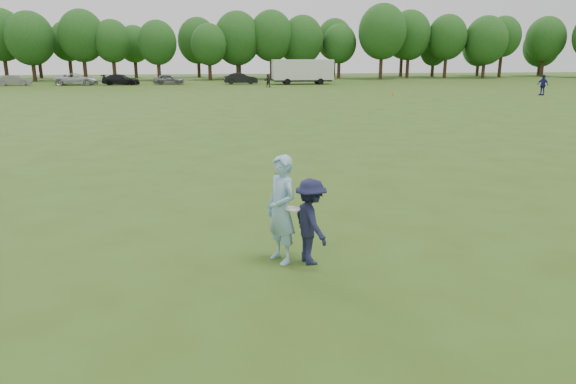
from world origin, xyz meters
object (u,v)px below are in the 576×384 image
field_cone (392,94)px  car_d (121,80)px  cargo_trailer (303,71)px  defender (311,222)px  thrower (281,210)px  car_b (14,80)px  player_far_b (543,85)px  car_e (169,79)px  player_far_d (268,81)px  car_c (77,79)px  car_f (241,79)px

field_cone → car_d: bearing=142.2°
car_d → cargo_trailer: bearing=-91.1°
defender → thrower: bearing=60.0°
thrower → cargo_trailer: (10.96, 59.85, 0.76)m
field_cone → cargo_trailer: cargo_trailer is taller
thrower → car_b: size_ratio=0.52×
defender → player_far_b: player_far_b is taller
car_e → field_cone: bearing=-137.8°
car_b → car_e: car_e is taller
defender → cargo_trailer: cargo_trailer is taller
player_far_b → player_far_d: size_ratio=1.24×
thrower → car_e: (-6.64, 61.71, -0.34)m
thrower → player_far_d: bearing=147.4°
car_d → player_far_b: bearing=-116.2°
car_e → car_b: bearing=86.2°
car_b → car_d: bearing=-99.8°
car_e → cargo_trailer: size_ratio=0.44×
car_c → cargo_trailer: (29.22, -2.13, 1.03)m
thrower → car_c: thrower is taller
defender → player_far_d: (5.21, 54.12, -0.01)m
defender → field_cone: (15.59, 39.29, -0.66)m
thrower → field_cone: size_ratio=6.79×
defender → car_d: bearing=-1.7°
player_far_b → car_e: size_ratio=0.50×
field_cone → car_f: bearing=120.9°
car_c → thrower: bearing=-162.8°
player_far_b → cargo_trailer: bearing=-158.1°
defender → car_f: size_ratio=0.36×
car_d → cargo_trailer: 23.74m
car_e → player_far_d: bearing=-125.1°
player_far_d → car_f: (-2.89, 7.34, -0.06)m
thrower → defender: bearing=47.1°
thrower → defender: 0.59m
defender → car_e: bearing=-7.1°
player_far_d → car_b: 32.61m
car_c → field_cone: bearing=-122.8°
defender → cargo_trailer: 60.91m
thrower → player_far_d: (5.74, 53.97, -0.22)m
car_c → cargo_trailer: size_ratio=0.60×
player_far_d → car_e: bearing=122.1°
player_far_d → field_cone: size_ratio=5.32×
defender → player_far_b: 48.09m
player_far_d → car_d: bearing=131.9°
car_c → car_f: car_c is taller
car_d → car_e: (6.05, 0.20, -0.01)m
car_c → car_d: car_c is taller
car_b → field_cone: car_b is taller
thrower → player_far_d: thrower is taller
car_d → car_e: 6.05m
car_b → player_far_b: bearing=-121.4°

